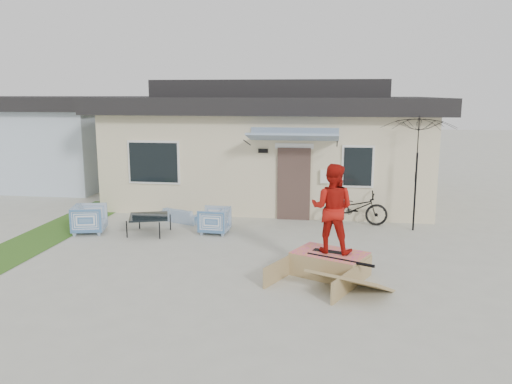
# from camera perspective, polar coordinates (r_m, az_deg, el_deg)

# --- Properties ---
(ground) EXTENTS (90.00, 90.00, 0.00)m
(ground) POSITION_cam_1_polar(r_m,az_deg,el_deg) (11.06, -2.97, -8.33)
(ground) COLOR #ADAD9E
(ground) RESTS_ON ground
(grass_strip) EXTENTS (1.40, 8.00, 0.01)m
(grass_strip) POSITION_cam_1_polar(r_m,az_deg,el_deg) (14.71, -21.63, -4.21)
(grass_strip) COLOR #2F5C1C
(grass_strip) RESTS_ON ground
(house) EXTENTS (10.80, 8.49, 4.10)m
(house) POSITION_cam_1_polar(r_m,az_deg,el_deg) (18.42, 1.98, 5.57)
(house) COLOR beige
(house) RESTS_ON ground
(neighbor_house) EXTENTS (8.60, 7.60, 3.50)m
(neighbor_house) POSITION_cam_1_polar(r_m,az_deg,el_deg) (23.92, -23.38, 5.52)
(neighbor_house) COLOR silver
(neighbor_house) RESTS_ON ground
(loveseat) EXTENTS (1.34, 0.85, 0.51)m
(loveseat) POSITION_cam_1_polar(r_m,az_deg,el_deg) (14.99, -8.21, -2.29)
(loveseat) COLOR #336198
(loveseat) RESTS_ON ground
(armchair_left) EXTENTS (0.93, 0.96, 0.83)m
(armchair_left) POSITION_cam_1_polar(r_m,az_deg,el_deg) (14.29, -17.91, -2.70)
(armchair_left) COLOR #336198
(armchair_left) RESTS_ON ground
(armchair_right) EXTENTS (0.72, 0.76, 0.76)m
(armchair_right) POSITION_cam_1_polar(r_m,az_deg,el_deg) (13.63, -4.62, -3.00)
(armchair_right) COLOR #336198
(armchair_right) RESTS_ON ground
(coffee_table) EXTENTS (1.24, 1.24, 0.48)m
(coffee_table) POSITION_cam_1_polar(r_m,az_deg,el_deg) (13.84, -11.72, -3.56)
(coffee_table) COLOR black
(coffee_table) RESTS_ON ground
(bicycle) EXTENTS (1.81, 0.63, 1.16)m
(bicycle) POSITION_cam_1_polar(r_m,az_deg,el_deg) (14.67, 10.86, -1.37)
(bicycle) COLOR black
(bicycle) RESTS_ON ground
(patio_umbrella) EXTENTS (2.17, 2.04, 2.20)m
(patio_umbrella) POSITION_cam_1_polar(r_m,az_deg,el_deg) (14.26, 17.31, 2.77)
(patio_umbrella) COLOR black
(patio_umbrella) RESTS_ON ground
(skate_ramp) EXTENTS (2.05, 2.27, 0.47)m
(skate_ramp) POSITION_cam_1_polar(r_m,az_deg,el_deg) (10.65, 8.13, -7.86)
(skate_ramp) COLOR #977D4F
(skate_ramp) RESTS_ON ground
(skateboard) EXTENTS (0.76, 0.40, 0.05)m
(skateboard) POSITION_cam_1_polar(r_m,az_deg,el_deg) (10.62, 8.28, -6.48)
(skateboard) COLOR black
(skateboard) RESTS_ON skate_ramp
(skater) EXTENTS (1.00, 0.85, 1.79)m
(skater) POSITION_cam_1_polar(r_m,az_deg,el_deg) (10.38, 8.41, -1.64)
(skater) COLOR #AA130D
(skater) RESTS_ON skateboard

